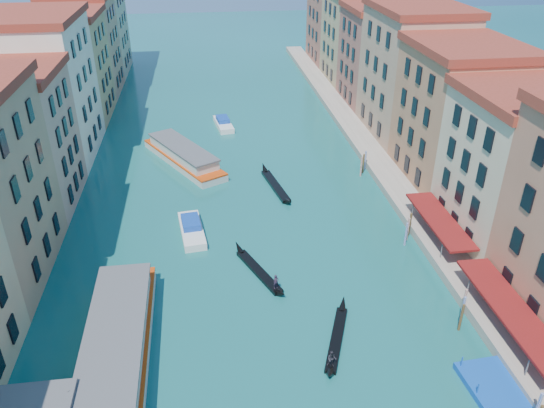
{
  "coord_description": "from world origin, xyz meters",
  "views": [
    {
      "loc": [
        -2.98,
        -8.72,
        33.11
      ],
      "look_at": [
        3.66,
        41.11,
        5.24
      ],
      "focal_mm": 35.0,
      "sensor_mm": 36.0,
      "label": 1
    }
  ],
  "objects": [
    {
      "name": "left_bank_palazzos",
      "position": [
        -26.0,
        64.68,
        9.71
      ],
      "size": [
        12.8,
        128.4,
        21.0
      ],
      "color": "beige",
      "rests_on": "ground"
    },
    {
      "name": "right_bank_palazzos",
      "position": [
        30.0,
        65.0,
        9.75
      ],
      "size": [
        12.8,
        128.4,
        21.0
      ],
      "color": "#AB523D",
      "rests_on": "ground"
    },
    {
      "name": "quay",
      "position": [
        22.0,
        65.0,
        0.5
      ],
      "size": [
        4.0,
        140.0,
        1.0
      ],
      "primitive_type": "cube",
      "color": "gray",
      "rests_on": "ground"
    },
    {
      "name": "restaurant_awnings",
      "position": [
        22.19,
        23.0,
        2.99
      ],
      "size": [
        3.2,
        44.55,
        3.12
      ],
      "color": "maroon",
      "rests_on": "ground"
    },
    {
      "name": "mooring_poles_right",
      "position": [
        19.1,
        28.8,
        1.3
      ],
      "size": [
        1.44,
        54.24,
        3.2
      ],
      "color": "#4E361B",
      "rests_on": "ground"
    },
    {
      "name": "vaporetto_near",
      "position": [
        -11.41,
        25.35,
        1.49
      ],
      "size": [
        5.24,
        22.22,
        3.3
      ],
      "rotation": [
        0.0,
        0.0,
        0.01
      ],
      "color": "white",
      "rests_on": "ground"
    },
    {
      "name": "vaporetto_far",
      "position": [
        -6.51,
        64.82,
        1.24
      ],
      "size": [
        12.54,
        18.22,
        2.75
      ],
      "rotation": [
        0.0,
        0.0,
        0.5
      ],
      "color": "silver",
      "rests_on": "ground"
    },
    {
      "name": "gondola_fore",
      "position": [
        1.58,
        35.89,
        0.37
      ],
      "size": [
        4.96,
        10.36,
        2.18
      ],
      "rotation": [
        0.0,
        0.0,
        0.4
      ],
      "color": "black",
      "rests_on": "ground"
    },
    {
      "name": "gondola_right",
      "position": [
        7.17,
        24.93,
        0.4
      ],
      "size": [
        4.56,
        10.15,
        2.11
      ],
      "rotation": [
        0.0,
        0.0,
        -0.37
      ],
      "color": "black",
      "rests_on": "ground"
    },
    {
      "name": "gondola_far",
      "position": [
        5.95,
        55.24,
        0.36
      ],
      "size": [
        3.16,
        12.39,
        1.76
      ],
      "rotation": [
        0.0,
        0.0,
        0.18
      ],
      "color": "black",
      "rests_on": "ground"
    },
    {
      "name": "motorboat_mid",
      "position": [
        -5.34,
        44.72,
        0.63
      ],
      "size": [
        3.38,
        8.08,
        1.63
      ],
      "rotation": [
        0.0,
        0.0,
        0.12
      ],
      "color": "white",
      "rests_on": "ground"
    },
    {
      "name": "motorboat_far",
      "position": [
        0.17,
        79.42,
        0.61
      ],
      "size": [
        3.38,
        7.81,
        1.57
      ],
      "rotation": [
        0.0,
        0.0,
        0.14
      ],
      "color": "white",
      "rests_on": "ground"
    },
    {
      "name": "blue_dock",
      "position": [
        18.5,
        17.61,
        0.28
      ],
      "size": [
        4.9,
        6.99,
        0.56
      ],
      "rotation": [
        0.0,
        0.0,
        0.06
      ],
      "color": "#104EB8",
      "rests_on": "ground"
    }
  ]
}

